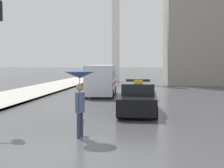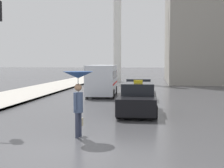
{
  "view_description": "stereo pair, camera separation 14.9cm",
  "coord_description": "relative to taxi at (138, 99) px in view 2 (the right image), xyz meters",
  "views": [
    {
      "loc": [
        2.61,
        -8.38,
        2.56
      ],
      "look_at": [
        0.62,
        8.25,
        1.4
      ],
      "focal_mm": 50.0,
      "sensor_mm": 36.0,
      "label": 1
    },
    {
      "loc": [
        2.76,
        -8.36,
        2.56
      ],
      "look_at": [
        0.62,
        8.25,
        1.4
      ],
      "focal_mm": 50.0,
      "sensor_mm": 36.0,
      "label": 2
    }
  ],
  "objects": [
    {
      "name": "pedestrian_with_umbrella",
      "position": [
        -1.8,
        -5.37,
        1.09
      ],
      "size": [
        1.02,
        1.02,
        2.25
      ],
      "rotation": [
        0.0,
        0.0,
        1.33
      ],
      "color": "#2D3347",
      "rests_on": "ground_plane"
    },
    {
      "name": "ambulance_van",
      "position": [
        -3.13,
        7.97,
        0.61
      ],
      "size": [
        2.29,
        5.12,
        2.35
      ],
      "rotation": [
        0.0,
        0.0,
        3.19
      ],
      "color": "silver",
      "rests_on": "ground_plane"
    },
    {
      "name": "taxi",
      "position": [
        0.0,
        0.0,
        0.0
      ],
      "size": [
        1.91,
        4.51,
        1.68
      ],
      "rotation": [
        0.0,
        0.0,
        3.14
      ],
      "color": "black",
      "rests_on": "ground_plane"
    },
    {
      "name": "sedan_red",
      "position": [
        -0.2,
        5.52,
        -0.03
      ],
      "size": [
        1.91,
        4.26,
        1.46
      ],
      "rotation": [
        0.0,
        0.0,
        3.14
      ],
      "color": "#B7B2AD",
      "rests_on": "ground_plane"
    },
    {
      "name": "ground_plane",
      "position": [
        -2.08,
        -7.3,
        -0.7
      ],
      "size": [
        300.0,
        300.0,
        0.0
      ],
      "primitive_type": "plane",
      "color": "#424244"
    }
  ]
}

